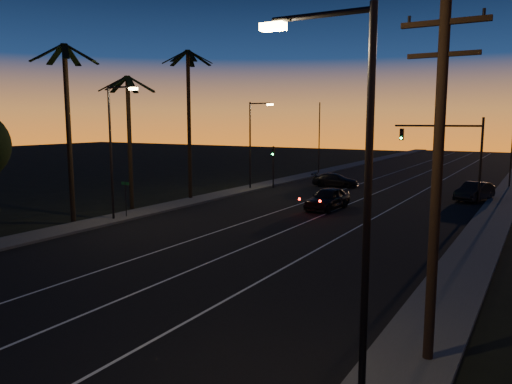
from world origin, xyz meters
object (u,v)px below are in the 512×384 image
Objects in this scene: signal_mast at (451,144)px; cross_car at (335,180)px; right_car at (474,192)px; lead_car at (328,198)px; utility_pole at (437,174)px.

signal_mast is 12.99m from cross_car.
right_car is (1.86, 1.50, -3.99)m from signal_mast.
lead_car is at bearing -132.16° from right_car.
lead_car is 13.63m from right_car.
utility_pole reaches higher than cross_car.
cross_car is at bearing 108.88° from lead_car.
signal_mast is at bearing 49.74° from lead_car.
utility_pole is at bearing -64.74° from cross_car.
utility_pole is at bearing -81.53° from signal_mast.
cross_car is (-13.49, 2.60, -0.10)m from right_car.
utility_pole is 1.99× the size of right_car.
right_car is (-2.60, 31.50, -4.52)m from utility_pole.
utility_pole is at bearing -61.23° from lead_car.
utility_pole is 2.02× the size of cross_car.
signal_mast reaches higher than lead_car.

